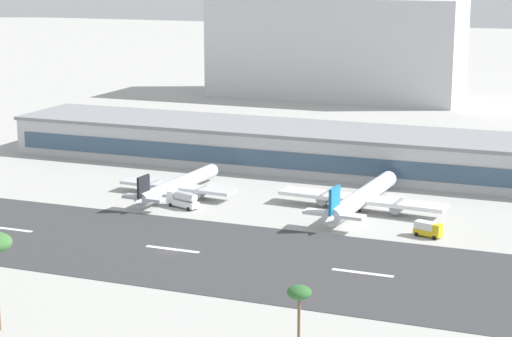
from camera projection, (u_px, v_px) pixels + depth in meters
ground_plane at (171, 251)px, 184.66m from camera, size 1400.00×1400.00×0.00m
runway_strip at (173, 249)px, 185.50m from camera, size 800.00×43.66×0.08m
runway_centreline_dash_3 at (9, 229)px, 199.78m from camera, size 12.00×1.20×0.01m
runway_centreline_dash_4 at (173, 249)px, 185.50m from camera, size 12.00×1.20×0.01m
runway_centreline_dash_5 at (363, 273)px, 171.28m from camera, size 12.00×1.20×0.01m
terminal_building at (317, 148)px, 258.92m from camera, size 185.75×29.51×11.49m
distant_hotel_block at (336, 48)px, 393.98m from camera, size 107.94×39.10×43.14m
airliner_black_tail_gate_0 at (176, 186)px, 227.39m from camera, size 31.25×40.66×8.49m
airliner_blue_tail_gate_1 at (360, 199)px, 213.55m from camera, size 40.88×46.57×9.72m
service_box_truck_0 at (428, 229)px, 193.80m from camera, size 6.43×4.00×3.25m
service_fuel_truck_1 at (183, 199)px, 217.07m from camera, size 8.89×5.14×3.95m
palm_tree_1 at (299, 294)px, 135.48m from camera, size 3.77×3.77×10.17m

